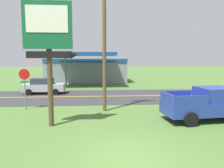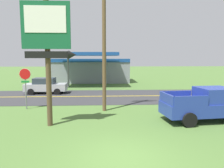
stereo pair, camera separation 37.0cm
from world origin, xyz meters
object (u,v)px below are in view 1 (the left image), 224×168
utility_pole (104,37)px  pickup_blue_parked_on_lawn (208,104)px  gas_station (87,69)px  car_silver_far_lane (44,86)px  motel_sign (49,40)px  stop_sign (25,82)px

utility_pole → pickup_blue_parked_on_lawn: utility_pole is taller
gas_station → pickup_blue_parked_on_lawn: size_ratio=2.23×
car_silver_far_lane → gas_station: bearing=70.4°
motel_sign → utility_pole: (2.97, 3.34, 0.49)m
utility_pole → gas_station: 19.19m
pickup_blue_parked_on_lawn → car_silver_far_lane: size_ratio=1.28×
motel_sign → utility_pole: bearing=48.4°
motel_sign → car_silver_far_lane: 12.09m
stop_sign → pickup_blue_parked_on_lawn: stop_sign is taller
gas_station → car_silver_far_lane: bearing=-109.6°
pickup_blue_parked_on_lawn → car_silver_far_lane: pickup_blue_parked_on_lawn is taller
stop_sign → car_silver_far_lane: size_ratio=0.70×
motel_sign → stop_sign: motel_sign is taller
motel_sign → gas_station: 22.33m
motel_sign → utility_pole: 4.50m
pickup_blue_parked_on_lawn → car_silver_far_lane: 15.96m
stop_sign → gas_station: (3.58, 18.05, -0.08)m
motel_sign → gas_station: motel_sign is taller
motel_sign → stop_sign: bearing=123.1°
gas_station → car_silver_far_lane: (-3.94, -11.08, -1.11)m
gas_station → pickup_blue_parked_on_lawn: (8.11, -21.55, -0.98)m
stop_sign → car_silver_far_lane: (-0.36, 6.96, -1.20)m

